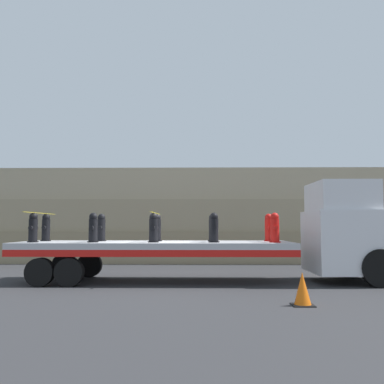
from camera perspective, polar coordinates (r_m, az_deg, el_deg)
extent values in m
plane|color=#2D2D30|center=(13.61, -4.97, -11.82)|extent=(120.00, 120.00, 0.00)
cube|color=gray|center=(20.93, -2.85, -7.25)|extent=(60.00, 3.00, 1.48)
cube|color=tan|center=(21.07, -2.81, -3.22)|extent=(60.00, 3.00, 1.48)
cube|color=tan|center=(21.30, -2.77, 0.75)|extent=(60.00, 3.00, 1.48)
cube|color=silver|center=(14.23, 20.26, -6.21)|extent=(2.45, 2.44, 1.90)
cube|color=silver|center=(14.17, 19.17, -0.61)|extent=(1.71, 2.24, 0.89)
cube|color=black|center=(14.46, 22.74, -4.60)|extent=(0.98, 2.14, 1.06)
cylinder|color=black|center=(13.35, 23.76, -9.28)|extent=(1.08, 0.28, 1.08)
cylinder|color=black|center=(15.50, 20.42, -8.66)|extent=(1.08, 0.28, 1.08)
cube|color=#B2B2B7|center=(13.52, -4.94, -7.02)|extent=(8.50, 2.47, 0.19)
cube|color=red|center=(12.34, -5.52, -8.15)|extent=(8.50, 0.08, 0.20)
cube|color=red|center=(14.71, -4.46, -7.57)|extent=(8.50, 0.08, 0.20)
cylinder|color=black|center=(12.91, -16.04, -10.24)|extent=(0.81, 0.30, 0.81)
cylinder|color=black|center=(15.09, -13.49, -9.44)|extent=(0.81, 0.30, 0.81)
cylinder|color=black|center=(13.18, -19.63, -10.04)|extent=(0.81, 0.30, 0.81)
cylinder|color=black|center=(15.32, -16.61, -9.30)|extent=(0.81, 0.30, 0.81)
cylinder|color=black|center=(13.84, -20.47, -6.24)|extent=(0.33, 0.33, 0.03)
cylinder|color=black|center=(13.83, -20.43, -4.84)|extent=(0.26, 0.26, 0.71)
sphere|color=black|center=(13.84, -20.38, -3.13)|extent=(0.25, 0.25, 0.25)
cylinder|color=black|center=(13.66, -20.71, -4.48)|extent=(0.12, 0.12, 0.12)
cylinder|color=black|center=(14.01, -20.14, -4.49)|extent=(0.12, 0.12, 0.12)
cylinder|color=black|center=(14.86, -18.93, -6.15)|extent=(0.33, 0.33, 0.03)
cylinder|color=black|center=(14.85, -18.90, -4.84)|extent=(0.26, 0.26, 0.71)
sphere|color=black|center=(14.85, -18.86, -3.25)|extent=(0.25, 0.25, 0.25)
cylinder|color=black|center=(14.67, -19.14, -4.50)|extent=(0.12, 0.12, 0.12)
cylinder|color=black|center=(15.03, -18.65, -4.51)|extent=(0.12, 0.12, 0.12)
cylinder|color=black|center=(13.29, -13.08, -6.49)|extent=(0.33, 0.33, 0.03)
cylinder|color=black|center=(13.28, -13.05, -5.03)|extent=(0.26, 0.26, 0.71)
sphere|color=black|center=(13.28, -13.02, -3.25)|extent=(0.25, 0.25, 0.25)
cylinder|color=black|center=(13.09, -13.25, -4.66)|extent=(0.12, 0.12, 0.12)
cylinder|color=black|center=(13.46, -12.85, -4.66)|extent=(0.12, 0.12, 0.12)
cylinder|color=black|center=(14.35, -12.02, -6.36)|extent=(0.33, 0.33, 0.03)
cylinder|color=black|center=(14.34, -12.00, -5.00)|extent=(0.26, 0.26, 0.71)
sphere|color=black|center=(14.34, -11.97, -3.36)|extent=(0.25, 0.25, 0.25)
cylinder|color=black|center=(14.15, -12.17, -4.66)|extent=(0.12, 0.12, 0.12)
cylinder|color=black|center=(14.52, -11.83, -4.66)|extent=(0.12, 0.12, 0.12)
cylinder|color=black|center=(12.97, -5.18, -6.64)|extent=(0.33, 0.33, 0.03)
cylinder|color=black|center=(12.96, -5.17, -5.14)|extent=(0.26, 0.26, 0.71)
sphere|color=black|center=(12.96, -5.16, -3.32)|extent=(0.25, 0.25, 0.25)
cylinder|color=black|center=(12.77, -5.26, -4.77)|extent=(0.12, 0.12, 0.12)
cylinder|color=black|center=(13.15, -5.08, -4.76)|extent=(0.12, 0.12, 0.12)
cylinder|color=black|center=(14.05, -4.71, -6.48)|extent=(0.33, 0.33, 0.03)
cylinder|color=black|center=(14.04, -4.70, -5.10)|extent=(0.26, 0.26, 0.71)
sphere|color=black|center=(14.05, -4.69, -3.42)|extent=(0.25, 0.25, 0.25)
cylinder|color=black|center=(13.85, -4.77, -4.75)|extent=(0.12, 0.12, 0.12)
cylinder|color=black|center=(14.23, -4.62, -4.75)|extent=(0.12, 0.12, 0.12)
cylinder|color=black|center=(12.90, 2.95, -6.67)|extent=(0.33, 0.33, 0.03)
cylinder|color=black|center=(12.90, 2.95, -5.16)|extent=(0.26, 0.26, 0.71)
sphere|color=black|center=(12.90, 2.94, -3.33)|extent=(0.25, 0.25, 0.25)
cylinder|color=black|center=(12.71, 2.98, -4.78)|extent=(0.12, 0.12, 0.12)
cylinder|color=black|center=(13.09, 2.92, -4.77)|extent=(0.12, 0.12, 0.12)
cylinder|color=black|center=(13.99, 2.80, -6.50)|extent=(0.33, 0.33, 0.03)
cylinder|color=black|center=(13.98, 2.79, -5.11)|extent=(0.26, 0.26, 0.71)
sphere|color=black|center=(13.99, 2.78, -3.42)|extent=(0.25, 0.25, 0.25)
cylinder|color=black|center=(13.79, 2.81, -4.76)|extent=(0.12, 0.12, 0.12)
cylinder|color=black|center=(14.17, 2.76, -4.76)|extent=(0.12, 0.12, 0.12)
cylinder|color=red|center=(13.10, 11.01, -6.56)|extent=(0.33, 0.33, 0.03)
cylinder|color=red|center=(13.09, 10.99, -5.07)|extent=(0.26, 0.26, 0.71)
sphere|color=red|center=(13.09, 10.96, -3.27)|extent=(0.25, 0.25, 0.25)
cylinder|color=red|center=(12.90, 11.13, -4.70)|extent=(0.12, 0.12, 0.12)
cylinder|color=red|center=(13.27, 10.84, -4.70)|extent=(0.12, 0.12, 0.12)
cylinder|color=red|center=(14.17, 10.24, -6.41)|extent=(0.33, 0.33, 0.03)
cylinder|color=red|center=(14.16, 10.22, -5.04)|extent=(0.26, 0.26, 0.71)
sphere|color=red|center=(14.16, 10.19, -3.37)|extent=(0.25, 0.25, 0.25)
cylinder|color=red|center=(13.97, 10.34, -4.69)|extent=(0.12, 0.12, 0.12)
cylinder|color=red|center=(14.35, 10.09, -4.69)|extent=(0.12, 0.12, 0.12)
cube|color=yellow|center=(14.35, -19.58, -2.67)|extent=(0.05, 2.67, 0.01)
cube|color=yellow|center=(13.51, -4.91, -2.81)|extent=(0.05, 2.67, 0.01)
cube|color=black|center=(9.90, 14.55, -14.38)|extent=(0.47, 0.47, 0.03)
cone|color=orange|center=(9.85, 14.51, -12.31)|extent=(0.36, 0.36, 0.70)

